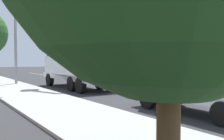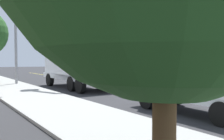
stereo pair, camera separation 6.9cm
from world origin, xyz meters
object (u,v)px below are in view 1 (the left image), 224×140
(traffic_cone_mid_front, at_px, (171,92))
(traffic_cone_trailing, at_px, (75,78))
(traffic_signal_mast, at_px, (22,9))
(service_pickup_truck, at_px, (197,86))
(utility_bucket_truck, at_px, (76,67))
(passing_minivan, at_px, (105,70))
(traffic_cone_mid_rear, at_px, (112,84))

(traffic_cone_mid_front, xyz_separation_m, traffic_cone_trailing, (11.91, 2.31, 0.03))
(traffic_signal_mast, bearing_deg, service_pickup_truck, -156.84)
(traffic_cone_mid_front, bearing_deg, traffic_cone_trailing, 10.95)
(traffic_signal_mast, bearing_deg, traffic_cone_trailing, -67.09)
(traffic_cone_mid_front, bearing_deg, utility_bucket_truck, 24.98)
(service_pickup_truck, distance_m, passing_minivan, 18.89)
(utility_bucket_truck, xyz_separation_m, traffic_cone_mid_front, (-7.37, -3.44, -1.23))
(service_pickup_truck, xyz_separation_m, passing_minivan, (18.60, -3.28, -0.15))
(utility_bucket_truck, height_order, passing_minivan, utility_bucket_truck)
(passing_minivan, distance_m, traffic_cone_mid_rear, 9.40)
(passing_minivan, bearing_deg, traffic_cone_mid_front, 172.65)
(service_pickup_truck, relative_size, traffic_cone_mid_rear, 7.94)
(service_pickup_truck, height_order, passing_minivan, service_pickup_truck)
(traffic_cone_mid_front, height_order, traffic_cone_trailing, traffic_cone_trailing)
(passing_minivan, relative_size, traffic_cone_mid_rear, 6.83)
(passing_minivan, xyz_separation_m, traffic_cone_trailing, (-3.05, 4.24, -0.57))
(service_pickup_truck, height_order, traffic_cone_trailing, service_pickup_truck)
(service_pickup_truck, bearing_deg, traffic_cone_mid_front, -20.38)
(traffic_cone_trailing, bearing_deg, service_pickup_truck, -176.50)
(traffic_cone_mid_rear, bearing_deg, service_pickup_truck, 177.77)
(traffic_cone_trailing, bearing_deg, utility_bucket_truck, 166.01)
(traffic_cone_mid_front, height_order, traffic_signal_mast, traffic_signal_mast)
(traffic_cone_mid_rear, xyz_separation_m, traffic_signal_mast, (3.83, 6.16, 5.79))
(traffic_cone_trailing, relative_size, traffic_signal_mast, 0.09)
(utility_bucket_truck, bearing_deg, traffic_cone_mid_rear, -118.54)
(traffic_cone_mid_front, distance_m, traffic_cone_mid_rear, 6.12)
(traffic_cone_mid_rear, distance_m, traffic_signal_mast, 9.28)
(utility_bucket_truck, distance_m, traffic_cone_trailing, 4.83)
(utility_bucket_truck, distance_m, service_pickup_truck, 11.22)
(traffic_cone_trailing, distance_m, traffic_signal_mast, 7.78)
(traffic_cone_trailing, bearing_deg, passing_minivan, -54.27)
(passing_minivan, height_order, traffic_signal_mast, traffic_signal_mast)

